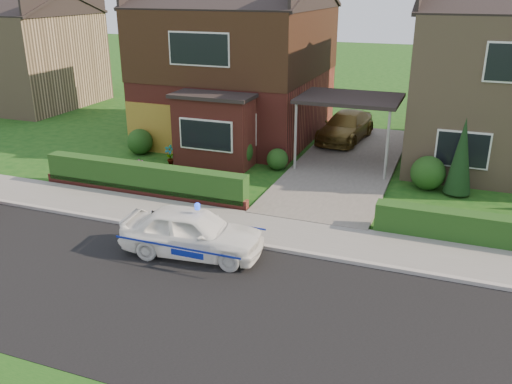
% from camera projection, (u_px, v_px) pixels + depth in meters
% --- Properties ---
extents(ground, '(120.00, 120.00, 0.00)m').
position_uv_depth(ground, '(241.00, 312.00, 11.92)').
color(ground, '#144312').
rests_on(ground, ground).
extents(road, '(60.00, 6.00, 0.02)m').
position_uv_depth(road, '(241.00, 312.00, 11.92)').
color(road, black).
rests_on(road, ground).
extents(kerb, '(60.00, 0.16, 0.12)m').
position_uv_depth(kerb, '(284.00, 250.00, 14.56)').
color(kerb, '#9E9993').
rests_on(kerb, ground).
extents(sidewalk, '(60.00, 2.00, 0.10)m').
position_uv_depth(sidewalk, '(295.00, 235.00, 15.48)').
color(sidewalk, slate).
rests_on(sidewalk, ground).
extents(driveway, '(3.80, 12.00, 0.12)m').
position_uv_depth(driveway, '(346.00, 164.00, 21.50)').
color(driveway, '#666059').
rests_on(driveway, ground).
extents(house_left, '(7.50, 9.53, 7.25)m').
position_uv_depth(house_left, '(238.00, 53.00, 24.60)').
color(house_left, maroon).
rests_on(house_left, ground).
extents(carport_link, '(3.80, 3.00, 2.77)m').
position_uv_depth(carport_link, '(350.00, 100.00, 20.53)').
color(carport_link, black).
rests_on(carport_link, ground).
extents(garage_door, '(2.20, 0.10, 2.10)m').
position_uv_depth(garage_door, '(150.00, 128.00, 22.96)').
color(garage_door, olive).
rests_on(garage_door, ground).
extents(dwarf_wall, '(7.70, 0.25, 0.36)m').
position_uv_depth(dwarf_wall, '(142.00, 191.00, 18.40)').
color(dwarf_wall, maroon).
rests_on(dwarf_wall, ground).
extents(hedge_left, '(7.50, 0.55, 0.90)m').
position_uv_depth(hedge_left, '(145.00, 194.00, 18.59)').
color(hedge_left, '#103413').
rests_on(hedge_left, ground).
extents(shrub_left_far, '(1.08, 1.08, 1.08)m').
position_uv_depth(shrub_left_far, '(140.00, 142.00, 22.83)').
color(shrub_left_far, '#103413').
rests_on(shrub_left_far, ground).
extents(shrub_left_mid, '(1.32, 1.32, 1.32)m').
position_uv_depth(shrub_left_mid, '(236.00, 151.00, 21.12)').
color(shrub_left_mid, '#103413').
rests_on(shrub_left_mid, ground).
extents(shrub_left_near, '(0.84, 0.84, 0.84)m').
position_uv_depth(shrub_left_near, '(278.00, 159.00, 20.94)').
color(shrub_left_near, '#103413').
rests_on(shrub_left_near, ground).
extents(shrub_right_near, '(1.20, 1.20, 1.20)m').
position_uv_depth(shrub_right_near, '(428.00, 173.00, 18.85)').
color(shrub_right_near, '#103413').
rests_on(shrub_right_near, ground).
extents(conifer_a, '(0.90, 0.90, 2.60)m').
position_uv_depth(conifer_a, '(461.00, 158.00, 18.09)').
color(conifer_a, black).
rests_on(conifer_a, ground).
extents(neighbour_left, '(6.50, 7.00, 5.20)m').
position_uv_depth(neighbour_left, '(27.00, 60.00, 31.57)').
color(neighbour_left, '#917758').
rests_on(neighbour_left, ground).
extents(police_car, '(3.48, 3.92, 1.46)m').
position_uv_depth(police_car, '(192.00, 232.00, 14.24)').
color(police_car, white).
rests_on(police_car, ground).
extents(driveway_car, '(2.20, 4.41, 1.23)m').
position_uv_depth(driveway_car, '(346.00, 126.00, 24.49)').
color(driveway_car, brown).
rests_on(driveway_car, driveway).
extents(potted_plant_a, '(0.46, 0.34, 0.80)m').
position_uv_depth(potted_plant_a, '(170.00, 155.00, 21.46)').
color(potted_plant_a, gray).
rests_on(potted_plant_a, ground).
extents(potted_plant_b, '(0.54, 0.53, 0.77)m').
position_uv_depth(potted_plant_b, '(209.00, 183.00, 18.52)').
color(potted_plant_b, gray).
rests_on(potted_plant_b, ground).
extents(potted_plant_c, '(0.59, 0.59, 0.83)m').
position_uv_depth(potted_plant_c, '(140.00, 172.00, 19.53)').
color(potted_plant_c, gray).
rests_on(potted_plant_c, ground).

